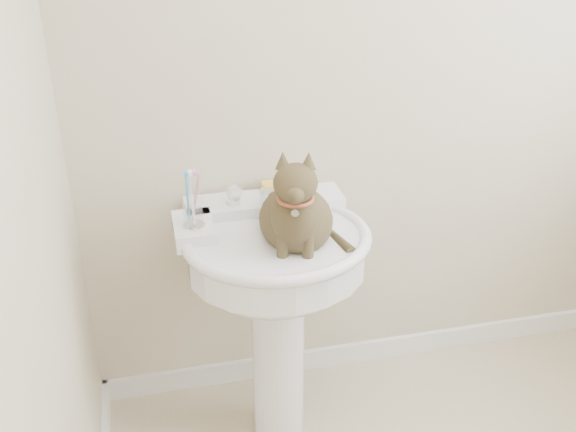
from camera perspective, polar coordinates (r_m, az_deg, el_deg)
wall_back at (r=2.34m, az=9.02°, el=12.60°), size 2.20×0.00×2.50m
wall_left at (r=1.19m, az=-23.11°, el=-5.21°), size 0.00×2.20×2.50m
baseboard_back at (r=2.89m, az=7.30°, el=-11.15°), size 2.20×0.02×0.09m
pedestal_sink at (r=2.19m, az=-1.00°, el=-4.95°), size 0.62×0.60×0.85m
faucet at (r=2.21m, az=-1.82°, el=2.03°), size 0.28×0.12×0.14m
soap_bar at (r=2.31m, az=-1.07°, el=2.47°), size 0.09×0.06×0.03m
toothbrush_cup at (r=2.09m, az=-8.06°, el=0.29°), size 0.07×0.07×0.19m
cat at (r=2.03m, az=0.78°, el=0.07°), size 0.25×0.31×0.46m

